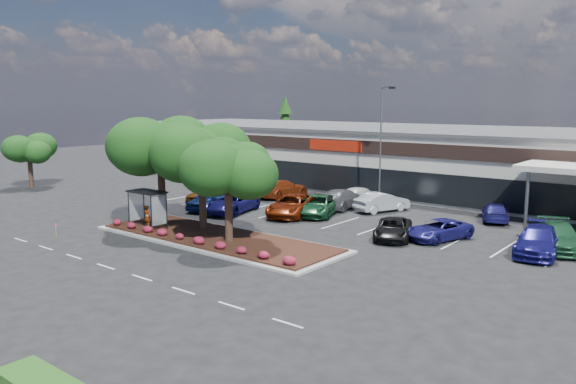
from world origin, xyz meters
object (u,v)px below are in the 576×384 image
Objects in this scene: light_pole at (381,153)px; car_0 at (207,193)px; survey_stake at (56,229)px; car_1 at (209,199)px.

light_pole is 2.03× the size of car_0.
car_0 reaches higher than survey_stake.
car_1 is at bearing -54.85° from car_0.
car_1 is at bearing 87.62° from survey_stake.
light_pole is at bearing 16.08° from car_0.
light_pole is 26.40m from survey_stake.
car_0 is 1.01× the size of car_1.
light_pole is at bearing 28.96° from car_1.
car_1 is at bearing -135.55° from light_pole.
car_0 is (-2.38, 15.91, 0.09)m from survey_stake.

